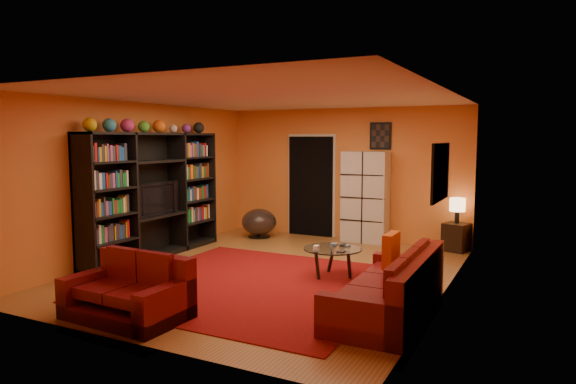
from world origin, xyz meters
The scene contains 20 objects.
floor centered at (0.00, 0.00, 0.00)m, with size 6.00×6.00×0.00m, color brown.
ceiling centered at (0.00, 0.00, 2.60)m, with size 6.00×6.00×0.00m, color white.
wall_back centered at (0.00, 3.00, 1.30)m, with size 6.00×6.00×0.00m, color orange.
wall_front centered at (0.00, -3.00, 1.30)m, with size 6.00×6.00×0.00m, color orange.
wall_left centered at (-2.50, 0.00, 1.30)m, with size 6.00×6.00×0.00m, color orange.
wall_right centered at (2.50, 0.00, 1.30)m, with size 6.00×6.00×0.00m, color orange.
rug centered at (0.10, -0.70, 0.01)m, with size 3.60×3.60×0.01m, color #610B0C.
doorway centered at (-0.70, 2.96, 1.02)m, with size 0.95×0.10×2.04m, color black.
wall_art_right centered at (2.48, -0.30, 1.60)m, with size 0.03×1.00×0.70m, color black.
wall_art_back centered at (0.75, 2.98, 2.05)m, with size 0.42×0.03×0.52m, color black.
entertainment_unit centered at (-2.27, 0.00, 1.05)m, with size 0.45×3.00×2.10m, color black.
tv centered at (-2.23, -0.07, 1.00)m, with size 0.13×0.97×0.56m, color black.
sofa centered at (2.14, -1.01, 0.29)m, with size 0.92×2.20×0.85m.
loveseat centered at (-0.49, -2.42, 0.29)m, with size 1.39×0.87×0.85m.
throw_pillow centered at (1.95, -0.50, 0.63)m, with size 0.12×0.42×0.42m, color #D15217.
coffee_table centered at (0.92, 0.13, 0.38)m, with size 0.84×0.84×0.42m.
storage_cabinet centered at (0.52, 2.80, 0.88)m, with size 0.88×0.39×1.75m, color beige.
bowl_chair centered at (-1.54, 2.26, 0.31)m, with size 0.71×0.71×0.58m.
side_table centered at (2.24, 2.75, 0.25)m, with size 0.40×0.40×0.50m, color black.
table_lamp centered at (2.24, 2.75, 0.82)m, with size 0.27×0.27×0.45m.
Camera 1 is at (3.62, -6.65, 2.01)m, focal length 32.00 mm.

